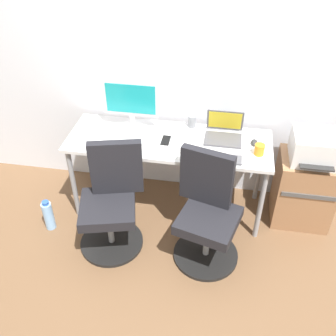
{
  "coord_description": "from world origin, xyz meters",
  "views": [
    {
      "loc": [
        0.46,
        -2.73,
        2.57
      ],
      "look_at": [
        0.0,
        -0.05,
        0.49
      ],
      "focal_mm": 41.53,
      "sensor_mm": 36.0,
      "label": 1
    }
  ],
  "objects": [
    {
      "name": "desk",
      "position": [
        0.0,
        0.0,
        0.69
      ],
      "size": [
        1.74,
        0.61,
        0.76
      ],
      "color": "silver",
      "rests_on": "ground"
    },
    {
      "name": "office_chair_right",
      "position": [
        0.39,
        -0.5,
        0.42
      ],
      "size": [
        0.54,
        0.54,
        0.94
      ],
      "color": "black",
      "rests_on": "ground"
    },
    {
      "name": "open_laptop",
      "position": [
        0.45,
        0.12,
        0.81
      ],
      "size": [
        0.31,
        0.28,
        0.22
      ],
      "color": "#4C4C51",
      "rests_on": "desk"
    },
    {
      "name": "water_bottle_on_floor",
      "position": [
        -1.01,
        -0.46,
        0.15
      ],
      "size": [
        0.09,
        0.09,
        0.31
      ],
      "color": "#8CBFF2",
      "rests_on": "ground"
    },
    {
      "name": "keyboard_by_monitor",
      "position": [
        -0.38,
        -0.08,
        0.77
      ],
      "size": [
        0.34,
        0.12,
        0.02
      ],
      "primitive_type": "cube",
      "color": "#B7B7B7",
      "rests_on": "desk"
    },
    {
      "name": "office_chair_left",
      "position": [
        -0.39,
        -0.5,
        0.42
      ],
      "size": [
        0.54,
        0.54,
        0.94
      ],
      "color": "black",
      "rests_on": "ground"
    },
    {
      "name": "paper_pile",
      "position": [
        0.15,
        -0.03,
        0.77
      ],
      "size": [
        0.21,
        0.3,
        0.01
      ],
      "primitive_type": "cube",
      "color": "white",
      "rests_on": "desk"
    },
    {
      "name": "pen_cup",
      "position": [
        0.16,
        0.25,
        0.81
      ],
      "size": [
        0.07,
        0.07,
        0.1
      ],
      "primitive_type": "cylinder",
      "color": "slate",
      "rests_on": "desk"
    },
    {
      "name": "desktop_monitor",
      "position": [
        -0.36,
        0.16,
        1.01
      ],
      "size": [
        0.48,
        0.18,
        0.43
      ],
      "color": "silver",
      "rests_on": "desk"
    },
    {
      "name": "mouse_by_monitor",
      "position": [
        0.72,
        0.06,
        0.78
      ],
      "size": [
        0.06,
        0.1,
        0.03
      ],
      "primitive_type": "ellipsoid",
      "color": "#2D2D2D",
      "rests_on": "desk"
    },
    {
      "name": "printer",
      "position": [
        1.2,
        0.05,
        0.78
      ],
      "size": [
        0.38,
        0.4,
        0.24
      ],
      "color": "silver",
      "rests_on": "side_cabinet"
    },
    {
      "name": "ground_plane",
      "position": [
        0.0,
        0.0,
        0.0
      ],
      "size": [
        5.28,
        5.28,
        0.0
      ],
      "primitive_type": "plane",
      "color": "brown"
    },
    {
      "name": "keyboard_by_laptop",
      "position": [
        0.45,
        -0.21,
        0.77
      ],
      "size": [
        0.34,
        0.12,
        0.02
      ],
      "primitive_type": "cube",
      "color": "#515156",
      "rests_on": "desk"
    },
    {
      "name": "mouse_by_laptop",
      "position": [
        -0.42,
        -0.23,
        0.78
      ],
      "size": [
        0.06,
        0.1,
        0.03
      ],
      "primitive_type": "ellipsoid",
      "color": "#B7B7B7",
      "rests_on": "desk"
    },
    {
      "name": "back_wall",
      "position": [
        0.0,
        0.39,
        1.3
      ],
      "size": [
        4.4,
        0.04,
        2.6
      ],
      "primitive_type": "cube",
      "color": "silver",
      "rests_on": "ground"
    },
    {
      "name": "phone_near_monitor",
      "position": [
        -0.02,
        -0.02,
        0.76
      ],
      "size": [
        0.07,
        0.14,
        0.01
      ],
      "primitive_type": "cube",
      "color": "black",
      "rests_on": "desk"
    },
    {
      "name": "coffee_mug",
      "position": [
        0.75,
        -0.09,
        0.81
      ],
      "size": [
        0.08,
        0.08,
        0.09
      ],
      "primitive_type": "cylinder",
      "color": "orange",
      "rests_on": "desk"
    },
    {
      "name": "side_cabinet",
      "position": [
        1.2,
        0.05,
        0.33
      ],
      "size": [
        0.5,
        0.42,
        0.66
      ],
      "color": "#996B47",
      "rests_on": "ground"
    }
  ]
}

